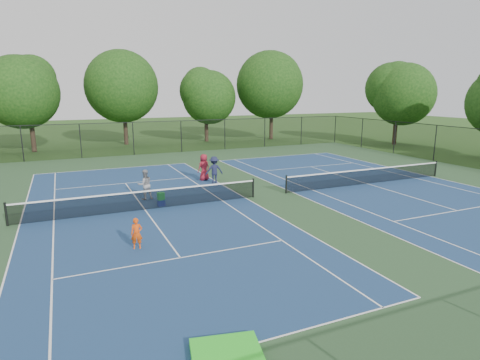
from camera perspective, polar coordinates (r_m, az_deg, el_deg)
name	(u,v)px	position (r m, az deg, el deg)	size (l,w,h in m)	color
ground	(270,195)	(22.68, 4.27, -2.19)	(140.00, 140.00, 0.00)	#234716
court_pad	(270,195)	(22.68, 4.27, -2.18)	(36.00, 36.00, 0.01)	#2B4B2A
tennis_court_left	(145,208)	(20.40, -13.37, -3.91)	(12.00, 23.83, 1.07)	navy
tennis_court_right	(367,182)	(26.62, 17.68, -0.33)	(12.00, 23.83, 1.07)	navy
perimeter_fence	(270,168)	(22.33, 4.33, 1.78)	(36.08, 36.08, 3.02)	black
tree_back_a	(27,88)	(43.38, -27.99, 11.49)	(6.80, 6.80, 9.15)	#2D2116
tree_back_b	(123,83)	(45.76, -16.34, 13.10)	(7.60, 7.60, 10.03)	#2D2116
tree_back_c	(206,94)	(46.91, -4.89, 12.16)	(6.00, 6.00, 8.40)	#2D2116
tree_back_d	(272,82)	(49.25, 4.56, 13.74)	(7.80, 7.80, 10.37)	#2D2116
tree_side_e	(398,91)	(47.19, 21.60, 11.75)	(6.60, 6.60, 8.87)	#2D2116
child_player	(137,233)	(15.48, -14.49, -7.38)	(0.43, 0.28, 1.18)	#E74B0F
instructor	(145,185)	(22.24, -13.37, -0.63)	(0.80, 0.62, 1.64)	gray
bystander_b	(214,170)	(25.43, -3.70, 1.43)	(1.12, 0.64, 1.73)	#1B1F3C
bystander_c	(204,167)	(26.38, -5.16, 1.82)	(0.85, 0.55, 1.74)	maroon
ball_crate	(161,203)	(20.93, -11.14, -3.20)	(0.35, 0.32, 0.33)	#16319C
ball_hopper	(161,196)	(20.84, -11.19, -2.26)	(0.33, 0.28, 0.38)	green
green_tarp	(226,352)	(9.68, -2.01, -23.26)	(1.54, 1.10, 0.17)	#1CC71C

